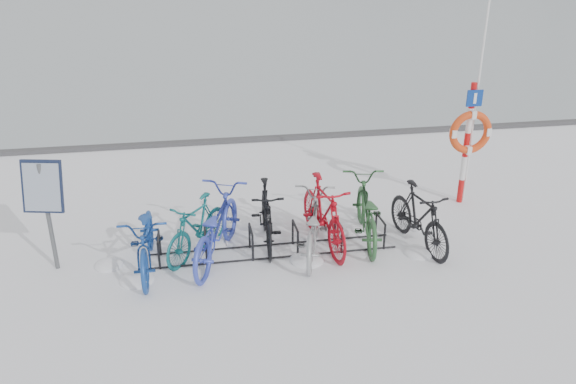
% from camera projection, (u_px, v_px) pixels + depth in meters
% --- Properties ---
extents(ground, '(900.00, 900.00, 0.00)m').
position_uv_depth(ground, '(273.00, 252.00, 9.12)').
color(ground, white).
rests_on(ground, ground).
extents(quay_edge, '(400.00, 0.25, 0.10)m').
position_uv_depth(quay_edge, '(238.00, 140.00, 14.45)').
color(quay_edge, '#3F3F42').
rests_on(quay_edge, ground).
extents(bike_rack, '(4.00, 0.48, 0.46)m').
position_uv_depth(bike_rack, '(273.00, 242.00, 9.05)').
color(bike_rack, black).
rests_on(bike_rack, ground).
extents(info_board, '(0.62, 0.34, 1.76)m').
position_uv_depth(info_board, '(44.00, 193.00, 8.14)').
color(info_board, '#595B5E').
rests_on(info_board, ground).
extents(lifebuoy_station, '(0.82, 0.23, 4.26)m').
position_uv_depth(lifebuoy_station, '(470.00, 132.00, 10.36)').
color(lifebuoy_station, red).
rests_on(lifebuoy_station, ground).
extents(bike_0, '(0.69, 1.97, 1.03)m').
position_uv_depth(bike_0, '(147.00, 237.00, 8.51)').
color(bike_0, navy).
rests_on(bike_0, ground).
extents(bike_1, '(1.34, 1.59, 0.98)m').
position_uv_depth(bike_1, '(197.00, 226.00, 8.90)').
color(bike_1, '#115D61').
rests_on(bike_1, ground).
extents(bike_2, '(1.46, 2.28, 1.13)m').
position_uv_depth(bike_2, '(216.00, 225.00, 8.76)').
color(bike_2, '#3344B7').
rests_on(bike_2, ground).
extents(bike_3, '(0.62, 1.81, 1.07)m').
position_uv_depth(bike_3, '(266.00, 213.00, 9.22)').
color(bike_3, black).
rests_on(bike_3, ground).
extents(bike_4, '(1.17, 2.01, 1.00)m').
position_uv_depth(bike_4, '(312.00, 224.00, 8.94)').
color(bike_4, gray).
rests_on(bike_4, ground).
extents(bike_5, '(0.79, 2.01, 1.18)m').
position_uv_depth(bike_5, '(324.00, 212.00, 9.16)').
color(bike_5, '#AA0B18').
rests_on(bike_5, ground).
extents(bike_6, '(1.04, 2.13, 1.07)m').
position_uv_depth(bike_6, '(366.00, 209.00, 9.38)').
color(bike_6, '#29552D').
rests_on(bike_6, ground).
extents(bike_7, '(0.78, 1.83, 1.07)m').
position_uv_depth(bike_7, '(419.00, 215.00, 9.16)').
color(bike_7, black).
rests_on(bike_7, ground).
extents(snow_drifts, '(5.74, 1.48, 0.19)m').
position_uv_depth(snow_drifts, '(290.00, 251.00, 9.16)').
color(snow_drifts, white).
rests_on(snow_drifts, ground).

